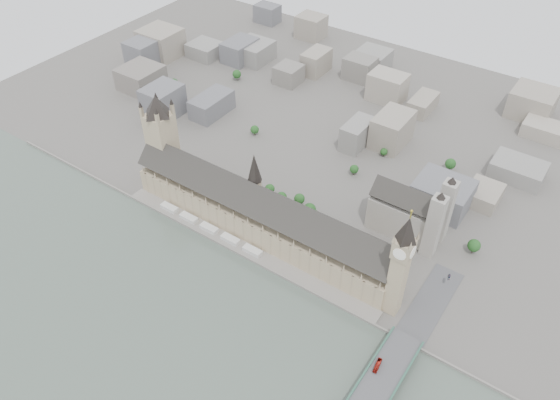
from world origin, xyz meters
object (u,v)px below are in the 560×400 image
Objects in this scene: car_approach at (449,277)px; victoria_tower at (162,137)px; palace_of_westminster at (261,214)px; westminster_abbey at (410,213)px; elizabeth_tower at (401,260)px; red_bus_north at (377,365)px.

victoria_tower is at bearing 171.91° from car_approach.
westminster_abbey is at bearing 34.17° from palace_of_westminster.
car_approach is at bearing 12.38° from palace_of_westminster.
victoria_tower reaches higher than westminster_abbey.
palace_of_westminster is 3.90× the size of westminster_abbey.
elizabeth_tower reaches higher than palace_of_westminster.
elizabeth_tower reaches higher than red_bus_north.
red_bus_north is 2.19× the size of car_approach.
elizabeth_tower is 77.60m from red_bus_north.
palace_of_westminster is 170.25m from car_approach.
car_approach is (54.97, -38.87, -14.02)m from westminster_abbey.
elizabeth_tower is at bearing 99.23° from red_bus_north.
car_approach is (165.90, 36.42, -11.64)m from palace_of_westminster.
westminster_abbey is (-27.08, 87.00, -33.01)m from elizabeth_tower.
westminster_abbey is at bearing 16.50° from victoria_tower.
westminster_abbey is 154.07m from red_bus_north.
car_approach is at bearing 5.97° from victoria_tower.
palace_of_westminster is at bearing 178.32° from car_approach.
car_approach is at bearing 77.63° from red_bus_north.
palace_of_westminster is 142.94m from elizabeth_tower.
palace_of_westminster is 2.65× the size of victoria_tower.
westminster_abbey is 12.16× the size of car_approach.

